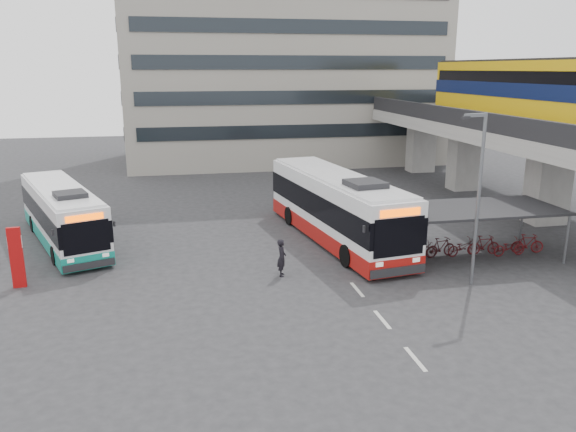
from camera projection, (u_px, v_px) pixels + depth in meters
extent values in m
plane|color=#28282B|center=(300.00, 294.00, 23.35)|extent=(120.00, 120.00, 0.00)
cube|color=gray|center=(548.00, 186.00, 33.58)|extent=(2.20, 1.60, 4.60)
cube|color=gray|center=(465.00, 160.00, 43.06)|extent=(2.20, 1.60, 4.60)
cube|color=gray|center=(421.00, 146.00, 50.65)|extent=(2.20, 1.60, 4.60)
cube|color=gray|center=(514.00, 132.00, 36.67)|extent=(8.00, 32.00, 0.90)
cube|color=black|center=(462.00, 118.00, 35.70)|extent=(0.35, 32.00, 1.10)
cube|color=black|center=(566.00, 116.00, 37.13)|extent=(0.35, 32.00, 1.10)
cube|color=gold|center=(530.00, 93.00, 34.77)|extent=(2.90, 20.00, 3.90)
cube|color=#0A143B|center=(531.00, 90.00, 34.72)|extent=(2.98, 20.02, 0.90)
cube|color=black|center=(532.00, 77.00, 34.51)|extent=(2.96, 19.20, 0.70)
cube|color=black|center=(534.00, 61.00, 34.27)|extent=(2.70, 19.60, 0.25)
cylinder|color=#595B60|center=(351.00, 230.00, 28.30)|extent=(0.12, 0.12, 2.40)
cylinder|color=#595B60|center=(522.00, 220.00, 30.13)|extent=(0.12, 0.12, 2.40)
cylinder|color=#595B60|center=(375.00, 252.00, 24.88)|extent=(0.12, 0.12, 2.40)
cylinder|color=#595B60|center=(567.00, 240.00, 26.71)|extent=(0.12, 0.12, 2.40)
cube|color=black|center=(458.00, 209.00, 27.18)|extent=(10.00, 4.00, 0.12)
imported|color=black|center=(378.00, 254.00, 26.93)|extent=(1.71, 0.60, 0.90)
imported|color=black|center=(400.00, 252.00, 27.14)|extent=(1.66, 0.47, 1.00)
imported|color=black|center=(422.00, 251.00, 27.37)|extent=(1.71, 0.60, 0.90)
imported|color=black|center=(444.00, 249.00, 27.57)|extent=(1.66, 0.47, 1.00)
imported|color=#350C0F|center=(465.00, 249.00, 27.80)|extent=(1.71, 0.60, 0.90)
imported|color=#3F0C0F|center=(486.00, 246.00, 28.01)|extent=(1.66, 0.47, 1.00)
imported|color=#490C0F|center=(507.00, 246.00, 28.24)|extent=(1.71, 0.60, 0.90)
imported|color=#540C0F|center=(527.00, 244.00, 28.45)|extent=(1.66, 0.47, 1.00)
cube|color=gray|center=(281.00, 33.00, 55.42)|extent=(30.00, 15.00, 25.00)
cube|color=beige|center=(415.00, 359.00, 18.13)|extent=(0.15, 1.60, 0.01)
cube|color=beige|center=(382.00, 320.00, 20.98)|extent=(0.15, 1.60, 0.01)
cube|color=beige|center=(357.00, 290.00, 23.82)|extent=(0.15, 1.60, 0.01)
cube|color=white|center=(336.00, 204.00, 30.31)|extent=(4.67, 13.39, 3.01)
cube|color=maroon|center=(336.00, 229.00, 30.66)|extent=(4.72, 13.43, 0.82)
cube|color=black|center=(336.00, 202.00, 30.27)|extent=(4.73, 13.41, 1.26)
cube|color=#F24D00|center=(400.00, 213.00, 24.05)|extent=(1.94, 0.36, 0.33)
cube|color=black|center=(365.00, 184.00, 26.88)|extent=(1.91, 1.97, 0.31)
cylinder|color=black|center=(347.00, 256.00, 26.43)|extent=(0.48, 1.13, 1.09)
cylinder|color=black|center=(330.00, 212.00, 34.45)|extent=(0.48, 1.13, 1.09)
cube|color=white|center=(62.00, 212.00, 29.90)|extent=(6.12, 11.22, 2.54)
cube|color=#0E806E|center=(64.00, 233.00, 30.20)|extent=(6.17, 11.27, 0.69)
cube|color=black|center=(62.00, 210.00, 29.87)|extent=(6.18, 11.26, 1.06)
cube|color=#F24D00|center=(84.00, 218.00, 25.11)|extent=(1.57, 0.66, 0.28)
cube|color=black|center=(70.00, 195.00, 27.25)|extent=(1.85, 1.88, 0.26)
cylinder|color=black|center=(55.00, 255.00, 26.74)|extent=(0.59, 0.96, 0.92)
cylinder|color=black|center=(73.00, 218.00, 33.33)|extent=(0.59, 0.96, 0.92)
imported|color=black|center=(282.00, 258.00, 25.22)|extent=(0.51, 0.68, 1.72)
cylinder|color=#595B60|center=(478.00, 202.00, 23.51)|extent=(0.15, 0.15, 7.39)
cube|color=#595B60|center=(476.00, 115.00, 22.34)|extent=(1.11, 0.43, 0.14)
cube|color=black|center=(466.00, 118.00, 22.14)|extent=(0.36, 0.25, 0.11)
cube|color=#A1090A|center=(17.00, 258.00, 23.77)|extent=(0.55, 0.21, 2.67)
cube|color=white|center=(15.00, 242.00, 23.59)|extent=(0.58, 0.10, 0.53)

